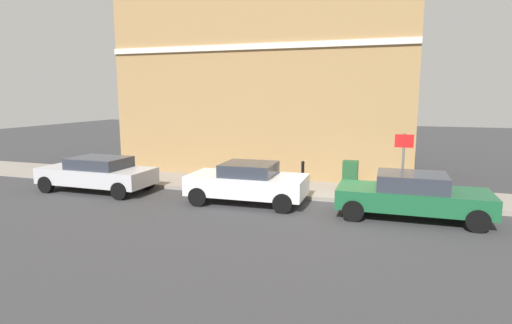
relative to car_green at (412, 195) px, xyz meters
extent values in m
plane|color=#38383A|center=(0.63, 1.79, -0.72)|extent=(80.00, 80.00, 0.00)
cube|color=gray|center=(2.49, 7.79, -0.65)|extent=(2.67, 30.00, 0.15)
cube|color=#9E7A4C|center=(6.85, 6.46, 3.98)|extent=(6.05, 13.34, 9.39)
cube|color=silver|center=(3.79, 6.46, 4.98)|extent=(0.12, 13.34, 0.24)
cube|color=#195933|center=(0.00, -0.01, -0.11)|extent=(1.85, 4.44, 0.58)
cube|color=#2D333D|center=(0.00, 0.03, 0.41)|extent=(1.61, 2.01, 0.50)
cylinder|color=black|center=(-0.87, 1.65, -0.40)|extent=(0.23, 0.64, 0.64)
cylinder|color=black|center=(0.84, 1.66, -0.40)|extent=(0.23, 0.64, 0.64)
cylinder|color=black|center=(-0.84, -1.68, -0.40)|extent=(0.23, 0.64, 0.64)
cylinder|color=black|center=(0.87, -1.66, -0.40)|extent=(0.23, 0.64, 0.64)
cube|color=silver|center=(0.15, 5.33, -0.07)|extent=(1.95, 4.07, 0.67)
cube|color=#2D333D|center=(0.15, 5.27, 0.47)|extent=(1.67, 1.80, 0.44)
cylinder|color=black|center=(-0.77, 6.78, -0.40)|extent=(0.24, 0.65, 0.64)
cylinder|color=black|center=(0.98, 6.82, -0.40)|extent=(0.24, 0.65, 0.64)
cylinder|color=black|center=(-0.69, 3.85, -0.40)|extent=(0.24, 0.65, 0.64)
cylinder|color=black|center=(1.06, 3.89, -0.40)|extent=(0.24, 0.65, 0.64)
cube|color=#B7B7BC|center=(0.01, 11.48, -0.10)|extent=(1.85, 4.46, 0.61)
cube|color=#2D333D|center=(0.01, 11.32, 0.40)|extent=(1.61, 2.11, 0.43)
cylinder|color=black|center=(-0.83, 13.16, -0.40)|extent=(0.23, 0.64, 0.64)
cylinder|color=black|center=(0.88, 13.15, -0.40)|extent=(0.23, 0.64, 0.64)
cylinder|color=black|center=(-0.86, 9.82, -0.40)|extent=(0.23, 0.64, 0.64)
cylinder|color=black|center=(0.85, 9.80, -0.40)|extent=(0.23, 0.64, 0.64)
cube|color=#1E4C28|center=(2.45, 2.08, 0.00)|extent=(0.40, 0.55, 1.15)
cube|color=#333333|center=(2.45, 2.08, -0.53)|extent=(0.46, 0.61, 0.08)
cylinder|color=black|center=(2.55, 3.90, -0.10)|extent=(0.12, 0.12, 0.95)
sphere|color=black|center=(2.55, 3.90, 0.40)|extent=(0.14, 0.14, 0.14)
cylinder|color=black|center=(1.41, 5.19, -0.10)|extent=(0.12, 0.12, 0.95)
sphere|color=black|center=(1.41, 5.19, 0.40)|extent=(0.14, 0.14, 0.14)
cylinder|color=#59595B|center=(1.51, 0.27, 0.58)|extent=(0.08, 0.08, 2.30)
cube|color=white|center=(1.49, 0.27, 1.48)|extent=(0.03, 0.56, 0.40)
cube|color=red|center=(1.47, 0.27, 1.48)|extent=(0.01, 0.60, 0.44)
camera|label=1|loc=(-13.15, 0.62, 2.99)|focal=29.32mm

